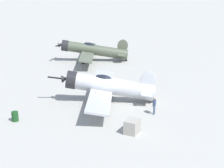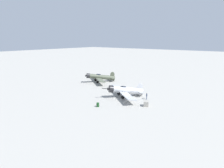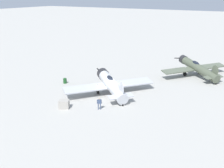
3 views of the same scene
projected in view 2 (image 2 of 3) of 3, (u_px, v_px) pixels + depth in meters
The scene contains 6 objects.
ground_plane at pixel (126, 96), 45.48m from camera, with size 400.00×400.00×0.00m, color #A8A59E.
airplane_foreground at pixel (125, 90), 44.98m from camera, with size 9.93×11.88×3.27m.
airplane_mid_apron at pixel (100, 77), 60.59m from camera, with size 9.73×11.51×3.21m.
ground_crew_mechanic at pixel (147, 95), 43.15m from camera, with size 0.52×0.42×1.57m.
equipment_crate at pixel (146, 104), 38.90m from camera, with size 1.59×1.47×1.08m.
fuel_drum at pixel (98, 105), 38.56m from camera, with size 0.60×0.60×0.84m.
Camera 2 is at (-36.59, -23.72, 13.73)m, focal length 29.88 mm.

